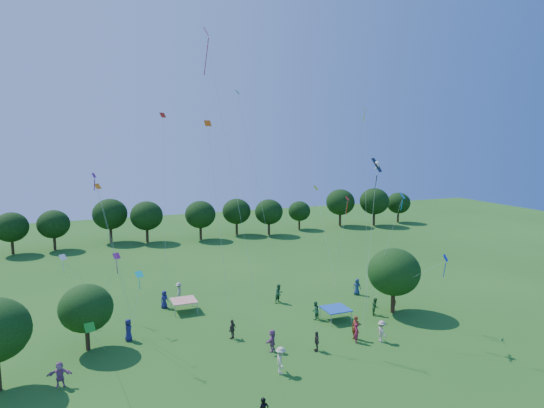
# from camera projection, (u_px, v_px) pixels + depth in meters

# --- Properties ---
(near_tree_north) EXTENTS (3.96, 3.96, 5.05)m
(near_tree_north) POSITION_uv_depth(u_px,v_px,m) (86.00, 308.00, 36.00)
(near_tree_north) COLOR #422B19
(near_tree_north) RESTS_ON ground
(near_tree_east) EXTENTS (4.74, 4.74, 5.97)m
(near_tree_east) POSITION_uv_depth(u_px,v_px,m) (394.00, 272.00, 43.62)
(near_tree_east) COLOR #422B19
(near_tree_east) RESTS_ON ground
(treeline) EXTENTS (88.01, 8.77, 6.77)m
(treeline) POSITION_uv_depth(u_px,v_px,m) (160.00, 215.00, 73.92)
(treeline) COLOR #422B19
(treeline) RESTS_ON ground
(tent_red_stripe) EXTENTS (2.20, 2.20, 1.10)m
(tent_red_stripe) POSITION_uv_depth(u_px,v_px,m) (184.00, 301.00, 44.30)
(tent_red_stripe) COLOR red
(tent_red_stripe) RESTS_ON ground
(tent_blue) EXTENTS (2.20, 2.20, 1.10)m
(tent_blue) POSITION_uv_depth(u_px,v_px,m) (336.00, 309.00, 42.17)
(tent_blue) COLOR #1B4DB0
(tent_blue) RESTS_ON ground
(crowd_person_0) EXTENTS (0.88, 0.91, 1.66)m
(crowd_person_0) POSITION_uv_depth(u_px,v_px,m) (357.00, 287.00, 49.02)
(crowd_person_0) COLOR navy
(crowd_person_0) RESTS_ON ground
(crowd_person_1) EXTENTS (0.49, 0.70, 1.76)m
(crowd_person_1) POSITION_uv_depth(u_px,v_px,m) (393.00, 301.00, 44.58)
(crowd_person_1) COLOR #9E2E1C
(crowd_person_1) RESTS_ON ground
(crowd_person_2) EXTENTS (0.81, 0.88, 1.59)m
(crowd_person_2) POSITION_uv_depth(u_px,v_px,m) (375.00, 307.00, 43.44)
(crowd_person_2) COLOR #265825
(crowd_person_2) RESTS_ON ground
(crowd_person_3) EXTENTS (0.57, 1.15, 1.72)m
(crowd_person_3) POSITION_uv_depth(u_px,v_px,m) (382.00, 331.00, 37.74)
(crowd_person_3) COLOR #BBAB95
(crowd_person_3) RESTS_ON ground
(crowd_person_4) EXTENTS (0.62, 0.97, 1.53)m
(crowd_person_4) POSITION_uv_depth(u_px,v_px,m) (317.00, 341.00, 36.15)
(crowd_person_4) COLOR #3D3230
(crowd_person_4) RESTS_ON ground
(crowd_person_5) EXTENTS (1.46, 1.55, 1.68)m
(crowd_person_5) POSITION_uv_depth(u_px,v_px,m) (272.00, 340.00, 36.13)
(crowd_person_5) COLOR #965789
(crowd_person_5) RESTS_ON ground
(crowd_person_6) EXTENTS (0.94, 0.78, 1.67)m
(crowd_person_6) POSITION_uv_depth(u_px,v_px,m) (164.00, 299.00, 45.21)
(crowd_person_6) COLOR navy
(crowd_person_6) RESTS_ON ground
(crowd_person_7) EXTENTS (0.55, 0.67, 1.55)m
(crowd_person_7) POSITION_uv_depth(u_px,v_px,m) (356.00, 333.00, 37.64)
(crowd_person_7) COLOR maroon
(crowd_person_7) RESTS_ON ground
(crowd_person_8) EXTENTS (0.91, 0.77, 1.62)m
(crowd_person_8) POSITION_uv_depth(u_px,v_px,m) (315.00, 311.00, 42.40)
(crowd_person_8) COLOR #285E38
(crowd_person_8) RESTS_ON ground
(crowd_person_9) EXTENTS (0.85, 1.33, 1.89)m
(crowd_person_9) POSITION_uv_depth(u_px,v_px,m) (281.00, 360.00, 32.65)
(crowd_person_9) COLOR #BEBC98
(crowd_person_9) RESTS_ON ground
(crowd_person_10) EXTENTS (1.11, 1.01, 1.77)m
(crowd_person_10) POSITION_uv_depth(u_px,v_px,m) (70.00, 305.00, 43.47)
(crowd_person_10) COLOR #3E3A31
(crowd_person_10) RESTS_ON ground
(crowd_person_11) EXTENTS (1.61, 0.78, 1.66)m
(crowd_person_11) POSITION_uv_depth(u_px,v_px,m) (60.00, 374.00, 30.98)
(crowd_person_11) COLOR #97588C
(crowd_person_11) RESTS_ON ground
(crowd_person_12) EXTENTS (0.60, 0.92, 1.75)m
(crowd_person_12) POSITION_uv_depth(u_px,v_px,m) (128.00, 330.00, 37.99)
(crowd_person_12) COLOR navy
(crowd_person_12) RESTS_ON ground
(crowd_person_13) EXTENTS (0.71, 0.83, 1.89)m
(crowd_person_13) POSITION_uv_depth(u_px,v_px,m) (356.00, 328.00, 38.21)
(crowd_person_13) COLOR maroon
(crowd_person_13) RESTS_ON ground
(crowd_person_14) EXTENTS (1.03, 0.82, 1.83)m
(crowd_person_14) POSITION_uv_depth(u_px,v_px,m) (279.00, 294.00, 46.64)
(crowd_person_14) COLOR #245531
(crowd_person_14) RESTS_ON ground
(crowd_person_15) EXTENTS (0.93, 1.24, 1.73)m
(crowd_person_15) POSITION_uv_depth(u_px,v_px,m) (179.00, 291.00, 47.49)
(crowd_person_15) COLOR #B0A78D
(crowd_person_15) RESTS_ON ground
(crowd_person_16) EXTENTS (0.96, 0.93, 1.57)m
(crowd_person_16) POSITION_uv_depth(u_px,v_px,m) (232.00, 329.00, 38.37)
(crowd_person_16) COLOR #423935
(crowd_person_16) RESTS_ON ground
(pirate_kite) EXTENTS (3.36, 3.35, 12.91)m
(pirate_kite) POSITION_uv_depth(u_px,v_px,m) (377.00, 167.00, 38.63)
(pirate_kite) COLOR black
(red_high_kite) EXTENTS (2.64, 6.69, 23.42)m
(red_high_kite) POSITION_uv_depth(u_px,v_px,m) (215.00, 84.00, 39.17)
(red_high_kite) COLOR red
(small_kite_0) EXTENTS (1.17, 4.10, 16.90)m
(small_kite_0) POSITION_uv_depth(u_px,v_px,m) (164.00, 155.00, 46.12)
(small_kite_0) COLOR red
(small_kite_1) EXTENTS (2.53, 0.59, 11.05)m
(small_kite_1) POSITION_uv_depth(u_px,v_px,m) (105.00, 215.00, 37.41)
(small_kite_1) COLOR orange
(small_kite_2) EXTENTS (0.57, 1.16, 16.96)m
(small_kite_2) POSITION_uv_depth(u_px,v_px,m) (365.00, 162.00, 38.09)
(small_kite_2) COLOR #C9CC12
(small_kite_3) EXTENTS (3.52, 2.89, 19.06)m
(small_kite_3) POSITION_uv_depth(u_px,v_px,m) (249.00, 149.00, 47.26)
(small_kite_3) COLOR #297815
(small_kite_4) EXTENTS (1.36, 3.17, 9.92)m
(small_kite_4) POSITION_uv_depth(u_px,v_px,m) (398.00, 212.00, 41.12)
(small_kite_4) COLOR #1378C0
(small_kite_5) EXTENTS (1.54, 1.74, 4.68)m
(small_kite_5) POSITION_uv_depth(u_px,v_px,m) (116.00, 262.00, 41.69)
(small_kite_5) COLOR #8F1774
(small_kite_6) EXTENTS (3.37, 0.64, 4.60)m
(small_kite_6) POSITION_uv_depth(u_px,v_px,m) (67.00, 263.00, 41.60)
(small_kite_6) COLOR silver
(small_kite_7) EXTENTS (1.07, 1.36, 3.74)m
(small_kite_7) POSITION_uv_depth(u_px,v_px,m) (139.00, 278.00, 39.33)
(small_kite_7) COLOR #0ED3C2
(small_kite_8) EXTENTS (0.61, 1.96, 9.06)m
(small_kite_8) POSITION_uv_depth(u_px,v_px,m) (345.00, 216.00, 45.74)
(small_kite_8) COLOR red
(small_kite_9) EXTENTS (1.25, 2.57, 15.93)m
(small_kite_9) POSITION_uv_depth(u_px,v_px,m) (213.00, 167.00, 39.55)
(small_kite_9) COLOR #FF5D0D
(small_kite_10) EXTENTS (0.63, 4.97, 9.45)m
(small_kite_10) POSITION_uv_depth(u_px,v_px,m) (319.00, 205.00, 50.66)
(small_kite_10) COLOR #C3D613
(small_kite_11) EXTENTS (1.31, 6.30, 4.30)m
(small_kite_11) POSITION_uv_depth(u_px,v_px,m) (92.00, 332.00, 27.90)
(small_kite_11) COLOR #1A921E
(small_kite_12) EXTENTS (3.84, 5.72, 4.99)m
(small_kite_12) POSITION_uv_depth(u_px,v_px,m) (437.00, 265.00, 40.31)
(small_kite_12) COLOR #1524D8
(small_kite_13) EXTENTS (2.49, 1.35, 12.00)m
(small_kite_13) POSITION_uv_depth(u_px,v_px,m) (104.00, 215.00, 36.03)
(small_kite_13) COLOR #A31B89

